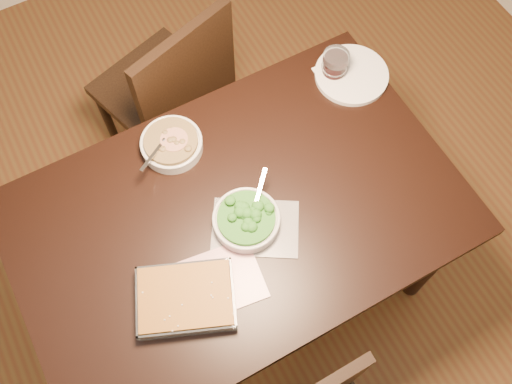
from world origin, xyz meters
The scene contains 11 objects.
ground centered at (0.00, 0.00, 0.00)m, with size 4.00×4.00×0.00m, color #4D2A16.
table centered at (0.00, 0.00, 0.65)m, with size 1.40×0.90×0.75m.
magazine_a centered at (-0.16, -0.17, 0.75)m, with size 0.27×0.20×0.01m, color #A32E48.
magazine_b centered at (0.02, -0.07, 0.75)m, with size 0.27×0.19×0.00m, color #25252C.
coaster centered at (0.55, 0.31, 0.75)m, with size 0.11×0.11×0.00m, color white.
stew_bowl centered at (-0.08, 0.31, 0.78)m, with size 0.20×0.20×0.08m.
broccoli_bowl centered at (0.01, -0.04, 0.78)m, with size 0.21×0.21×0.08m.
baking_dish centered at (-0.26, -0.17, 0.78)m, with size 0.34×0.30×0.05m.
wine_tumbler centered at (0.55, 0.31, 0.81)m, with size 0.09×0.09×0.10m.
dinner_plate centered at (0.60, 0.27, 0.76)m, with size 0.26×0.26×0.02m, color silver.
chair_far centered at (0.06, 0.68, 0.53)m, with size 0.55×0.55×0.94m.
Camera 1 is at (-0.29, -0.65, 2.39)m, focal length 40.00 mm.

